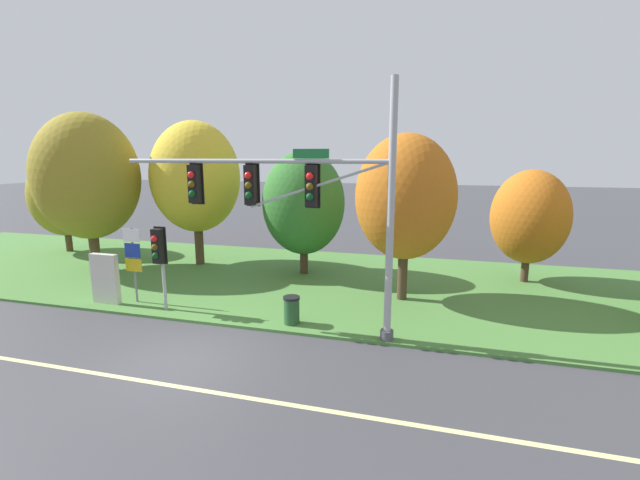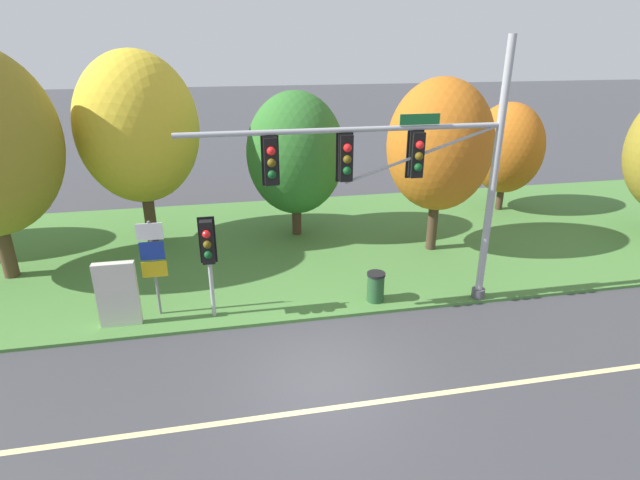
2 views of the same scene
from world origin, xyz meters
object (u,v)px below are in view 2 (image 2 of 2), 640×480
(trash_bin, at_px, (376,287))
(info_kiosk, at_px, (118,295))
(route_sign_post, at_px, (153,257))
(tree_mid_verge, at_px, (295,154))
(tree_behind_signpost, at_px, (138,128))
(tree_tall_centre, at_px, (440,146))
(traffic_signal_mast, at_px, (405,167))
(tree_right_far, at_px, (507,148))
(pedestrian_signal_near_kerb, at_px, (208,248))

(trash_bin, bearing_deg, info_kiosk, 179.61)
(route_sign_post, distance_m, tree_mid_verge, 7.63)
(tree_behind_signpost, xyz_separation_m, tree_tall_centre, (10.56, -2.84, -0.49))
(tree_behind_signpost, height_order, tree_tall_centre, tree_behind_signpost)
(traffic_signal_mast, height_order, tree_right_far, traffic_signal_mast)
(tree_tall_centre, bearing_deg, tree_right_far, 37.43)
(tree_behind_signpost, height_order, trash_bin, tree_behind_signpost)
(tree_right_far, bearing_deg, info_kiosk, -155.00)
(tree_right_far, bearing_deg, tree_tall_centre, -142.57)
(tree_mid_verge, height_order, trash_bin, tree_mid_verge)
(route_sign_post, bearing_deg, traffic_signal_mast, -7.27)
(tree_tall_centre, height_order, info_kiosk, tree_tall_centre)
(pedestrian_signal_near_kerb, height_order, tree_behind_signpost, tree_behind_signpost)
(info_kiosk, bearing_deg, tree_right_far, 25.00)
(tree_mid_verge, bearing_deg, route_sign_post, -131.10)
(traffic_signal_mast, bearing_deg, info_kiosk, 176.45)
(tree_behind_signpost, bearing_deg, tree_mid_verge, -3.06)
(traffic_signal_mast, relative_size, tree_behind_signpost, 1.23)
(pedestrian_signal_near_kerb, bearing_deg, tree_tall_centre, 24.04)
(pedestrian_signal_near_kerb, xyz_separation_m, tree_tall_centre, (8.18, 3.65, 1.76))
(traffic_signal_mast, xyz_separation_m, tree_right_far, (7.82, 7.84, -1.39))
(tree_mid_verge, distance_m, trash_bin, 6.88)
(tree_tall_centre, height_order, tree_right_far, tree_tall_centre)
(info_kiosk, relative_size, trash_bin, 2.04)
(tree_mid_verge, xyz_separation_m, trash_bin, (1.51, -6.08, -2.86))
(route_sign_post, distance_m, tree_right_far, 16.36)
(tree_right_far, bearing_deg, tree_behind_signpost, -176.28)
(tree_mid_verge, relative_size, tree_right_far, 1.16)
(traffic_signal_mast, distance_m, info_kiosk, 8.63)
(route_sign_post, bearing_deg, pedestrian_signal_near_kerb, -19.52)
(tree_tall_centre, xyz_separation_m, info_kiosk, (-10.72, -3.49, -3.02))
(route_sign_post, relative_size, tree_behind_signpost, 0.40)
(route_sign_post, height_order, trash_bin, route_sign_post)
(route_sign_post, xyz_separation_m, tree_right_far, (14.77, 6.96, 1.08))
(tree_mid_verge, xyz_separation_m, tree_tall_centre, (4.81, -2.54, 0.62))
(traffic_signal_mast, height_order, tree_tall_centre, traffic_signal_mast)
(traffic_signal_mast, xyz_separation_m, tree_behind_signpost, (-7.78, 6.83, 0.17))
(traffic_signal_mast, xyz_separation_m, route_sign_post, (-6.94, 0.89, -2.47))
(tree_tall_centre, bearing_deg, tree_behind_signpost, 164.93)
(tree_behind_signpost, distance_m, tree_tall_centre, 10.95)
(pedestrian_signal_near_kerb, relative_size, tree_right_far, 0.62)
(info_kiosk, xyz_separation_m, trash_bin, (7.42, -0.05, -0.47))
(route_sign_post, relative_size, info_kiosk, 1.51)
(tree_behind_signpost, bearing_deg, tree_tall_centre, -15.07)
(traffic_signal_mast, height_order, route_sign_post, traffic_signal_mast)
(tree_mid_verge, height_order, tree_tall_centre, tree_tall_centre)
(pedestrian_signal_near_kerb, height_order, tree_tall_centre, tree_tall_centre)
(traffic_signal_mast, relative_size, tree_tall_centre, 1.40)
(route_sign_post, bearing_deg, tree_right_far, 25.23)
(info_kiosk, bearing_deg, tree_mid_verge, 45.53)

